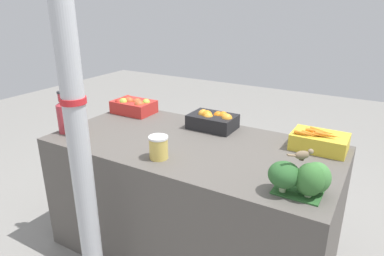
# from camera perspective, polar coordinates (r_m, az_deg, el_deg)

# --- Properties ---
(ground_plane) EXTENTS (10.00, 10.00, 0.00)m
(ground_plane) POSITION_cam_1_polar(r_m,az_deg,el_deg) (2.63, 0.00, -19.32)
(ground_plane) COLOR gray
(market_table) EXTENTS (1.83, 0.92, 0.83)m
(market_table) POSITION_cam_1_polar(r_m,az_deg,el_deg) (2.38, 0.00, -11.65)
(market_table) COLOR #56514C
(market_table) RESTS_ON ground_plane
(support_pole) EXTENTS (0.12, 0.12, 2.25)m
(support_pole) POSITION_cam_1_polar(r_m,az_deg,el_deg) (1.74, -18.77, 0.85)
(support_pole) COLOR #B7BABF
(support_pole) RESTS_ON ground_plane
(apple_crate) EXTENTS (0.32, 0.22, 0.13)m
(apple_crate) POSITION_cam_1_polar(r_m,az_deg,el_deg) (2.80, -9.78, 3.71)
(apple_crate) COLOR red
(apple_crate) RESTS_ON market_table
(orange_crate) EXTENTS (0.32, 0.22, 0.13)m
(orange_crate) POSITION_cam_1_polar(r_m,az_deg,el_deg) (2.42, 3.53, 1.29)
(orange_crate) COLOR black
(orange_crate) RESTS_ON market_table
(carrot_crate) EXTENTS (0.32, 0.22, 0.13)m
(carrot_crate) POSITION_cam_1_polar(r_m,az_deg,el_deg) (2.21, 20.46, -2.03)
(carrot_crate) COLOR gold
(carrot_crate) RESTS_ON market_table
(broccoli_pile) EXTENTS (0.27, 0.21, 0.17)m
(broccoli_pile) POSITION_cam_1_polar(r_m,az_deg,el_deg) (1.67, 18.00, -7.91)
(broccoli_pile) COLOR #2D602D
(broccoli_pile) RESTS_ON market_table
(juice_bottle_ruby) EXTENTS (0.08, 0.08, 0.29)m
(juice_bottle_ruby) POSITION_cam_1_polar(r_m,az_deg,el_deg) (2.48, -20.70, 1.90)
(juice_bottle_ruby) COLOR #B2333D
(juice_bottle_ruby) RESTS_ON market_table
(juice_bottle_amber) EXTENTS (0.06, 0.06, 0.25)m
(juice_bottle_amber) POSITION_cam_1_polar(r_m,az_deg,el_deg) (2.39, -18.79, 1.06)
(juice_bottle_amber) COLOR gold
(juice_bottle_amber) RESTS_ON market_table
(pickle_jar) EXTENTS (0.11, 0.11, 0.13)m
(pickle_jar) POSITION_cam_1_polar(r_m,az_deg,el_deg) (1.96, -5.59, -3.23)
(pickle_jar) COLOR #DBBC56
(pickle_jar) RESTS_ON market_table
(sparrow_bird) EXTENTS (0.11, 0.10, 0.05)m
(sparrow_bird) POSITION_cam_1_polar(r_m,az_deg,el_deg) (1.63, 18.01, -4.22)
(sparrow_bird) COLOR #4C3D2D
(sparrow_bird) RESTS_ON broccoli_pile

